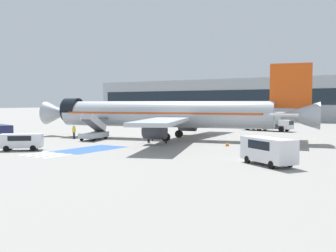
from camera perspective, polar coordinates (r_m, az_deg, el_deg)
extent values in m
plane|color=gray|center=(55.17, -0.61, -1.98)|extent=(600.00, 600.00, 0.00)
cube|color=gold|center=(56.12, -0.84, -1.89)|extent=(73.03, 17.28, 0.01)
cube|color=#2856A8|center=(44.66, -11.12, -3.32)|extent=(4.31, 8.21, 0.01)
cube|color=silver|center=(42.48, -18.91, -3.79)|extent=(0.44, 3.60, 0.01)
cube|color=silver|center=(41.56, -17.87, -3.92)|extent=(0.44, 3.60, 0.01)
cube|color=silver|center=(40.65, -16.78, -4.07)|extent=(0.44, 3.60, 0.01)
cube|color=silver|center=(39.76, -15.64, -4.21)|extent=(0.44, 3.60, 0.01)
cylinder|color=#B7BCC4|center=(55.90, -0.84, 1.73)|extent=(30.98, 10.65, 3.69)
cone|color=#B7BCC4|center=(64.00, -15.76, 1.82)|extent=(4.77, 4.44, 3.61)
cone|color=#B7BCC4|center=(52.59, 18.21, 1.45)|extent=(6.19, 4.71, 3.54)
cylinder|color=black|center=(62.45, -13.68, 2.24)|extent=(3.00, 4.13, 3.72)
cube|color=#DB4C14|center=(55.90, -0.84, 1.92)|extent=(28.58, 10.15, 0.24)
cube|color=#B7BCC4|center=(46.39, -0.70, 0.70)|extent=(10.31, 17.57, 0.44)
cylinder|color=#38383D|center=(48.56, -1.93, -0.71)|extent=(3.11, 2.64, 2.08)
cube|color=#B7BCC4|center=(63.49, 4.75, 1.42)|extent=(5.95, 17.46, 0.44)
cylinder|color=#38383D|center=(62.44, 2.88, 0.21)|extent=(3.11, 2.64, 2.08)
cube|color=#DB4C14|center=(52.62, 17.38, 5.59)|extent=(5.11, 1.53, 5.72)
cube|color=#B7BCC4|center=(49.12, 16.54, 1.57)|extent=(4.58, 6.50, 0.24)
cube|color=#B7BCC4|center=(56.12, 16.85, 1.78)|extent=(4.58, 6.50, 0.24)
cylinder|color=#38383D|center=(60.52, -10.53, 0.15)|extent=(0.20, 0.20, 2.76)
cylinder|color=black|center=(60.61, -10.52, -1.15)|extent=(0.88, 0.46, 0.84)
cylinder|color=#38383D|center=(52.69, -0.32, -0.30)|extent=(0.24, 0.24, 2.44)
cylinder|color=black|center=(52.78, -0.32, -1.63)|extent=(1.21, 0.83, 1.10)
cylinder|color=#38383D|center=(58.27, 1.60, 0.05)|extent=(0.24, 0.24, 2.44)
cylinder|color=black|center=(58.35, 1.60, -1.15)|extent=(1.21, 0.83, 1.10)
cube|color=#ADB2BA|center=(55.60, -10.70, -1.28)|extent=(3.24, 5.18, 0.70)
cylinder|color=black|center=(57.54, -10.67, -1.47)|extent=(0.37, 0.73, 0.70)
cylinder|color=black|center=(56.64, -9.03, -1.53)|extent=(0.37, 0.73, 0.70)
cylinder|color=black|center=(54.66, -12.42, -1.74)|extent=(0.37, 0.73, 0.70)
cylinder|color=black|center=(53.71, -10.71, -1.81)|extent=(0.37, 0.73, 0.70)
cube|color=#4C4C51|center=(55.51, -10.71, 0.02)|extent=(2.34, 4.36, 1.96)
cube|color=#4C4C51|center=(57.45, -9.59, 1.05)|extent=(1.86, 1.45, 0.12)
cube|color=silver|center=(55.87, -11.40, 0.52)|extent=(1.08, 4.36, 2.69)
cube|color=silver|center=(55.11, -10.02, 0.50)|extent=(1.08, 4.36, 2.69)
cube|color=#38383D|center=(74.65, 13.84, -0.07)|extent=(8.84, 3.71, 0.60)
cube|color=silver|center=(72.84, 16.79, 0.20)|extent=(2.23, 2.63, 1.60)
cube|color=black|center=(72.45, 17.48, 0.42)|extent=(0.33, 1.98, 0.70)
cylinder|color=#B7BCC4|center=(74.75, 13.59, 1.08)|extent=(6.19, 3.20, 2.37)
cylinder|color=gold|center=(74.75, 13.59, 1.08)|extent=(0.70, 2.44, 2.42)
cylinder|color=black|center=(74.13, 16.88, -0.37)|extent=(0.99, 0.42, 0.96)
cylinder|color=black|center=(71.96, 16.12, -0.47)|extent=(0.99, 0.42, 0.96)
cylinder|color=black|center=(75.94, 13.91, -0.24)|extent=(0.99, 0.42, 0.96)
cylinder|color=black|center=(73.83, 13.09, -0.33)|extent=(0.99, 0.42, 0.96)
cylinder|color=black|center=(77.03, 12.33, -0.16)|extent=(0.99, 0.42, 0.96)
cylinder|color=black|center=(74.95, 11.47, -0.25)|extent=(0.99, 0.42, 0.96)
cube|color=silver|center=(33.64, 14.32, -3.34)|extent=(5.37, 4.49, 1.96)
cube|color=black|center=(33.60, 14.33, -2.62)|extent=(3.47, 3.24, 0.70)
cylinder|color=black|center=(34.47, 11.45, -4.78)|extent=(0.64, 0.52, 0.64)
cylinder|color=black|center=(35.57, 13.85, -4.56)|extent=(0.64, 0.52, 0.64)
cylinder|color=black|center=(31.98, 14.79, -5.47)|extent=(0.64, 0.52, 0.64)
cylinder|color=black|center=(33.15, 17.26, -5.20)|extent=(0.64, 0.52, 0.64)
cylinder|color=black|center=(56.33, -21.95, -1.79)|extent=(0.67, 0.35, 0.64)
cylinder|color=black|center=(59.47, -23.13, -1.56)|extent=(0.67, 0.35, 0.64)
cube|color=silver|center=(45.47, -20.52, -2.01)|extent=(4.50, 4.20, 1.49)
cube|color=black|center=(45.44, -20.52, -1.60)|extent=(3.02, 2.95, 0.54)
cylinder|color=black|center=(45.07, -22.41, -3.05)|extent=(0.62, 0.57, 0.64)
cylinder|color=black|center=(46.65, -21.92, -2.83)|extent=(0.62, 0.57, 0.64)
cylinder|color=black|center=(44.47, -19.01, -3.06)|extent=(0.62, 0.57, 0.64)
cylinder|color=black|center=(46.08, -18.62, -2.83)|extent=(0.62, 0.57, 0.64)
cylinder|color=#191E38|center=(53.43, -2.26, -1.67)|extent=(0.14, 0.14, 0.90)
cylinder|color=#191E38|center=(53.60, -2.28, -1.66)|extent=(0.14, 0.14, 0.90)
cube|color=orange|center=(53.45, -2.27, -0.80)|extent=(0.43, 0.47, 0.72)
cube|color=silver|center=(53.45, -2.27, -0.80)|extent=(0.45, 0.48, 0.06)
sphere|color=beige|center=(53.42, -2.27, -0.29)|extent=(0.25, 0.25, 0.25)
cylinder|color=black|center=(50.05, -0.32, -2.07)|extent=(0.14, 0.14, 0.81)
cylinder|color=black|center=(49.90, -0.24, -2.09)|extent=(0.14, 0.14, 0.81)
cube|color=orange|center=(49.91, -0.28, -1.26)|extent=(0.47, 0.42, 0.64)
cube|color=silver|center=(49.91, -0.28, -1.26)|extent=(0.48, 0.44, 0.06)
sphere|color=brown|center=(49.88, -0.28, -0.77)|extent=(0.22, 0.22, 0.22)
cylinder|color=#191E38|center=(58.31, -13.40, -1.34)|extent=(0.14, 0.14, 0.91)
cylinder|color=#191E38|center=(58.37, -13.56, -1.33)|extent=(0.14, 0.14, 0.91)
cube|color=yellow|center=(58.28, -13.49, -0.54)|extent=(0.47, 0.37, 0.72)
cube|color=silver|center=(58.28, -13.49, -0.54)|extent=(0.49, 0.38, 0.06)
sphere|color=#9E704C|center=(58.25, -13.50, -0.07)|extent=(0.25, 0.25, 0.25)
cylinder|color=#191E38|center=(51.14, -2.75, -1.92)|extent=(0.14, 0.14, 0.88)
cylinder|color=#191E38|center=(51.05, -2.91, -1.93)|extent=(0.14, 0.14, 0.88)
cube|color=yellow|center=(51.03, -2.84, -1.04)|extent=(0.36, 0.47, 0.70)
cube|color=silver|center=(51.03, -2.84, -1.04)|extent=(0.37, 0.48, 0.06)
sphere|color=beige|center=(51.00, -2.84, -0.52)|extent=(0.24, 0.24, 0.24)
cone|color=orange|center=(47.40, 8.59, -2.57)|extent=(0.50, 0.50, 0.56)
cylinder|color=white|center=(47.40, 8.59, -2.54)|extent=(0.28, 0.28, 0.07)
cube|color=#9EA3A8|center=(120.18, 12.66, 3.78)|extent=(109.68, 12.00, 12.21)
cube|color=#19232D|center=(114.50, 11.64, 4.12)|extent=(105.30, 0.10, 4.27)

